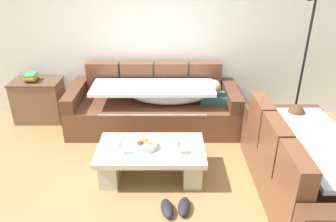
% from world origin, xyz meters
% --- Properties ---
extents(ground_plane, '(14.00, 14.00, 0.00)m').
position_xyz_m(ground_plane, '(0.00, 0.00, 0.00)').
color(ground_plane, olive).
extents(back_wall, '(9.00, 0.10, 2.70)m').
position_xyz_m(back_wall, '(0.00, 2.15, 1.35)').
color(back_wall, white).
rests_on(back_wall, ground_plane).
extents(couch_along_wall, '(2.41, 0.92, 0.88)m').
position_xyz_m(couch_along_wall, '(0.10, 1.62, 0.33)').
color(couch_along_wall, brown).
rests_on(couch_along_wall, ground_plane).
extents(couch_near_window, '(0.92, 1.98, 0.88)m').
position_xyz_m(couch_near_window, '(1.69, 0.08, 0.34)').
color(couch_near_window, brown).
rests_on(couch_near_window, ground_plane).
extents(coffee_table, '(1.20, 0.68, 0.38)m').
position_xyz_m(coffee_table, '(0.08, 0.42, 0.24)').
color(coffee_table, beige).
rests_on(coffee_table, ground_plane).
extents(fruit_bowl, '(0.28, 0.28, 0.10)m').
position_xyz_m(fruit_bowl, '(0.02, 0.42, 0.42)').
color(fruit_bowl, silver).
rests_on(fruit_bowl, coffee_table).
extents(wine_glass_near_left, '(0.07, 0.07, 0.17)m').
position_xyz_m(wine_glass_near_left, '(-0.24, 0.30, 0.50)').
color(wine_glass_near_left, silver).
rests_on(wine_glass_near_left, coffee_table).
extents(wine_glass_near_right, '(0.07, 0.07, 0.17)m').
position_xyz_m(wine_glass_near_right, '(0.38, 0.30, 0.50)').
color(wine_glass_near_right, silver).
rests_on(wine_glass_near_right, coffee_table).
extents(open_magazine, '(0.30, 0.23, 0.01)m').
position_xyz_m(open_magazine, '(0.34, 0.49, 0.39)').
color(open_magazine, white).
rests_on(open_magazine, coffee_table).
extents(side_cabinet, '(0.72, 0.44, 0.64)m').
position_xyz_m(side_cabinet, '(-1.69, 1.85, 0.32)').
color(side_cabinet, brown).
rests_on(side_cabinet, ground_plane).
extents(book_stack_on_cabinet, '(0.16, 0.23, 0.11)m').
position_xyz_m(book_stack_on_cabinet, '(-1.74, 1.84, 0.70)').
color(book_stack_on_cabinet, black).
rests_on(book_stack_on_cabinet, side_cabinet).
extents(floor_lamp, '(0.33, 0.31, 1.95)m').
position_xyz_m(floor_lamp, '(2.08, 1.57, 1.12)').
color(floor_lamp, black).
rests_on(floor_lamp, ground_plane).
extents(pair_of_shoes, '(0.33, 0.31, 0.09)m').
position_xyz_m(pair_of_shoes, '(0.35, -0.16, 0.04)').
color(pair_of_shoes, black).
rests_on(pair_of_shoes, ground_plane).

